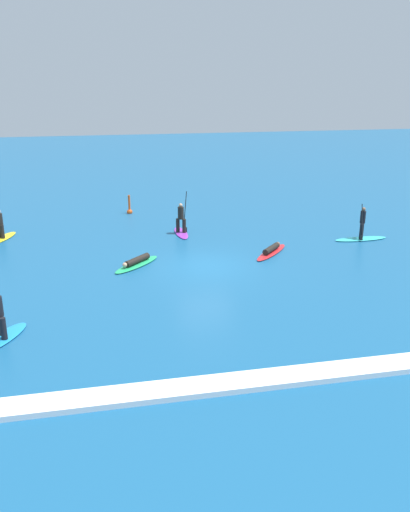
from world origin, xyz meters
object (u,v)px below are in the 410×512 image
Objects in this scene: surfer_on_yellow_board at (1,231)px; surfer_on_purple_board at (181,225)px; surfer_on_red_board at (271,251)px; surfer_on_blue_board at (1,328)px; surfer_on_green_board at (137,263)px; surfer_on_teal_board at (361,233)px; marker_buoy at (130,209)px.

surfer_on_yellow_board is 9.79m from surfer_on_purple_board.
surfer_on_blue_board reaches higher than surfer_on_red_board.
surfer_on_green_board is 5.60m from surfer_on_purple_board.
surfer_on_purple_board reaches higher than surfer_on_red_board.
surfer_on_purple_board reaches higher than surfer_on_teal_board.
surfer_on_red_board is 1.07× the size of surfer_on_blue_board.
surfer_on_yellow_board is (-13.62, 5.28, 0.32)m from surfer_on_red_board.
surfer_on_red_board is at bearing -140.02° from surfer_on_purple_board.
surfer_on_blue_board is (-5.01, -6.42, 0.28)m from surfer_on_green_board.
surfer_on_red_board is 1.04× the size of surfer_on_green_board.
surfer_on_green_board is at bearing 7.02° from surfer_on_teal_board.
marker_buoy is at bearing 23.94° from surfer_on_purple_board.
surfer_on_teal_board is (19.12, -4.04, -0.07)m from surfer_on_yellow_board.
surfer_on_yellow_board is 1.08× the size of surfer_on_blue_board.
surfer_on_teal_board reaches higher than surfer_on_blue_board.
surfer_on_red_board is at bearing -56.30° from marker_buoy.
surfer_on_teal_board reaches higher than surfer_on_green_board.
surfer_on_green_board is at bearing -107.98° from surfer_on_yellow_board.
surfer_on_yellow_board reaches higher than surfer_on_green_board.
surfer_on_green_board reaches higher than surfer_on_red_board.
surfer_on_yellow_board is 8.42m from marker_buoy.
surfer_on_green_board is 10.06m from marker_buoy.
surfer_on_teal_board is 14.55m from marker_buoy.
surfer_on_teal_board is (9.37, -3.11, -0.12)m from surfer_on_purple_board.
surfer_on_teal_board reaches higher than surfer_on_red_board.
surfer_on_purple_board is 9.87m from surfer_on_teal_board.
surfer_on_blue_board is (-7.90, -11.21, -0.08)m from surfer_on_purple_board.
surfer_on_yellow_board reaches higher than surfer_on_red_board.
surfer_on_blue_board is at bearing 6.52° from surfer_on_green_board.
marker_buoy is (-6.41, 9.61, 0.12)m from surfer_on_red_board.
surfer_on_yellow_board is 1.08× the size of surfer_on_purple_board.
surfer_on_purple_board is 0.83× the size of surfer_on_teal_board.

